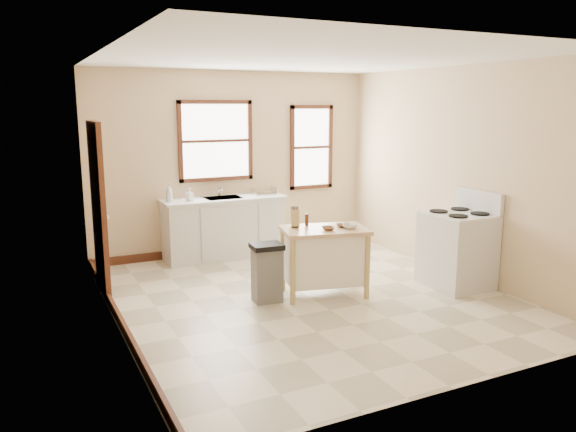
# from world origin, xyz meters

# --- Properties ---
(floor) EXTENTS (5.00, 5.00, 0.00)m
(floor) POSITION_xyz_m (0.00, 0.00, 0.00)
(floor) COLOR beige
(floor) RESTS_ON ground
(ceiling) EXTENTS (5.00, 5.00, 0.00)m
(ceiling) POSITION_xyz_m (0.00, 0.00, 2.80)
(ceiling) COLOR white
(ceiling) RESTS_ON ground
(wall_back) EXTENTS (4.50, 0.04, 2.80)m
(wall_back) POSITION_xyz_m (0.00, 2.50, 1.40)
(wall_back) COLOR #CBB685
(wall_back) RESTS_ON ground
(wall_left) EXTENTS (0.04, 5.00, 2.80)m
(wall_left) POSITION_xyz_m (-2.25, 0.00, 1.40)
(wall_left) COLOR #CBB685
(wall_left) RESTS_ON ground
(wall_right) EXTENTS (0.04, 5.00, 2.80)m
(wall_right) POSITION_xyz_m (2.25, 0.00, 1.40)
(wall_right) COLOR #CBB685
(wall_right) RESTS_ON ground
(window_main) EXTENTS (1.17, 0.06, 1.22)m
(window_main) POSITION_xyz_m (-0.30, 2.48, 1.75)
(window_main) COLOR #422112
(window_main) RESTS_ON wall_back
(window_side) EXTENTS (0.77, 0.06, 1.37)m
(window_side) POSITION_xyz_m (1.35, 2.48, 1.60)
(window_side) COLOR #422112
(window_side) RESTS_ON wall_back
(door_left) EXTENTS (0.06, 0.90, 2.10)m
(door_left) POSITION_xyz_m (-2.21, 1.30, 1.05)
(door_left) COLOR #422112
(door_left) RESTS_ON ground
(baseboard_back) EXTENTS (4.50, 0.04, 0.12)m
(baseboard_back) POSITION_xyz_m (0.00, 2.47, 0.06)
(baseboard_back) COLOR #422112
(baseboard_back) RESTS_ON ground
(baseboard_left) EXTENTS (0.04, 5.00, 0.12)m
(baseboard_left) POSITION_xyz_m (-2.22, 0.00, 0.06)
(baseboard_left) COLOR #422112
(baseboard_left) RESTS_ON ground
(sink_counter) EXTENTS (1.86, 0.62, 0.92)m
(sink_counter) POSITION_xyz_m (-0.30, 2.20, 0.46)
(sink_counter) COLOR beige
(sink_counter) RESTS_ON ground
(faucet) EXTENTS (0.03, 0.03, 0.22)m
(faucet) POSITION_xyz_m (-0.30, 2.38, 1.03)
(faucet) COLOR silver
(faucet) RESTS_ON sink_counter
(soap_bottle_a) EXTENTS (0.13, 0.13, 0.26)m
(soap_bottle_a) POSITION_xyz_m (-1.12, 2.19, 1.05)
(soap_bottle_a) COLOR #B2B2B2
(soap_bottle_a) RESTS_ON sink_counter
(soap_bottle_b) EXTENTS (0.11, 0.11, 0.18)m
(soap_bottle_b) POSITION_xyz_m (-0.84, 2.13, 1.01)
(soap_bottle_b) COLOR #B2B2B2
(soap_bottle_b) RESTS_ON sink_counter
(dish_rack) EXTENTS (0.37, 0.28, 0.09)m
(dish_rack) POSITION_xyz_m (0.37, 2.21, 0.97)
(dish_rack) COLOR silver
(dish_rack) RESTS_ON sink_counter
(kitchen_island) EXTENTS (1.13, 0.86, 0.83)m
(kitchen_island) POSITION_xyz_m (0.21, 0.03, 0.41)
(kitchen_island) COLOR tan
(kitchen_island) RESTS_ON ground
(knife_block) EXTENTS (0.13, 0.13, 0.20)m
(knife_block) POSITION_xyz_m (-0.08, 0.24, 0.93)
(knife_block) COLOR tan
(knife_block) RESTS_ON kitchen_island
(pepper_grinder) EXTENTS (0.05, 0.05, 0.15)m
(pepper_grinder) POSITION_xyz_m (0.09, 0.25, 0.90)
(pepper_grinder) COLOR #452212
(pepper_grinder) RESTS_ON kitchen_island
(bowl_a) EXTENTS (0.22, 0.22, 0.04)m
(bowl_a) POSITION_xyz_m (0.20, -0.08, 0.85)
(bowl_a) COLOR brown
(bowl_a) RESTS_ON kitchen_island
(bowl_b) EXTENTS (0.16, 0.16, 0.04)m
(bowl_b) POSITION_xyz_m (0.44, -0.01, 0.84)
(bowl_b) COLOR brown
(bowl_b) RESTS_ON kitchen_island
(bowl_c) EXTENTS (0.19, 0.19, 0.06)m
(bowl_c) POSITION_xyz_m (0.48, -0.11, 0.86)
(bowl_c) COLOR white
(bowl_c) RESTS_ON kitchen_island
(trash_bin) EXTENTS (0.39, 0.34, 0.70)m
(trash_bin) POSITION_xyz_m (-0.52, 0.10, 0.35)
(trash_bin) COLOR #61615F
(trash_bin) RESTS_ON ground
(gas_stove) EXTENTS (0.76, 0.77, 1.22)m
(gas_stove) POSITION_xyz_m (1.89, -0.43, 0.61)
(gas_stove) COLOR silver
(gas_stove) RESTS_ON ground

